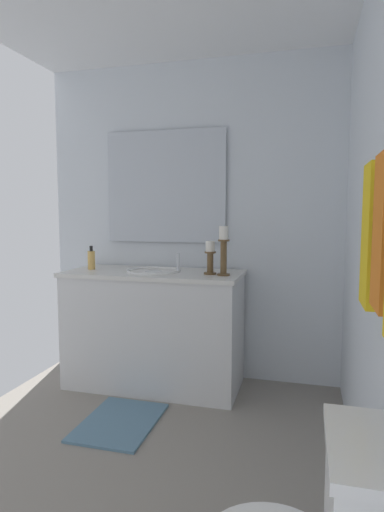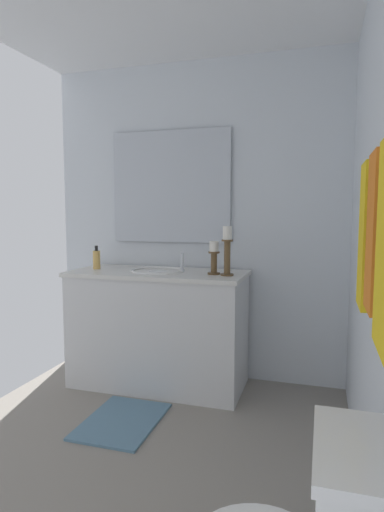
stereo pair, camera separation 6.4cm
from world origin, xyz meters
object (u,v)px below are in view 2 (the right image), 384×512
(mirror, at_px, (170,187))
(candle_holder_short, at_px, (214,257))
(bath_mat, at_px, (122,421))
(soap_bottle, at_px, (97,259))
(towel_near_vanity, at_px, (365,236))
(towel_center, at_px, (375,232))
(vanity_cabinet, at_px, (158,328))
(sink_basin, at_px, (158,276))
(candle_holder_tall, at_px, (227,249))

(mirror, height_order, candle_holder_short, mirror)
(candle_holder_short, height_order, bath_mat, candle_holder_short)
(soap_bottle, bearing_deg, candle_holder_short, 89.08)
(soap_bottle, relative_size, towel_near_vanity, 0.37)
(soap_bottle, bearing_deg, towel_center, 47.88)
(vanity_cabinet, height_order, candle_holder_short, candle_holder_short)
(sink_basin, xyz_separation_m, mirror, (-0.28, -0.00, 0.67))
(sink_basin, relative_size, bath_mat, 0.67)
(vanity_cabinet, bearing_deg, candle_holder_tall, 83.66)
(sink_basin, xyz_separation_m, candle_holder_short, (0.03, 0.43, 0.16))
(towel_center, bearing_deg, bath_mat, -127.97)
(mirror, xyz_separation_m, soap_bottle, (0.29, -0.50, -0.56))
(towel_center, bearing_deg, mirror, -145.92)
(sink_basin, distance_m, soap_bottle, 0.51)
(sink_basin, xyz_separation_m, soap_bottle, (0.01, -0.50, 0.11))
(mirror, relative_size, bath_mat, 1.61)
(sink_basin, height_order, towel_center, towel_center)
(vanity_cabinet, relative_size, towel_center, 2.94)
(vanity_cabinet, distance_m, sink_basin, 0.39)
(vanity_cabinet, xyz_separation_m, towel_near_vanity, (1.37, 1.30, 0.79))
(sink_basin, xyz_separation_m, towel_near_vanity, (1.37, 1.30, 0.39))
(candle_holder_short, relative_size, towel_center, 0.53)
(candle_holder_tall, relative_size, candle_holder_short, 1.46)
(sink_basin, height_order, mirror, mirror)
(towel_near_vanity, height_order, towel_center, same)
(candle_holder_tall, height_order, candle_holder_short, candle_holder_tall)
(vanity_cabinet, bearing_deg, mirror, 179.99)
(vanity_cabinet, height_order, towel_near_vanity, towel_near_vanity)
(vanity_cabinet, xyz_separation_m, sink_basin, (-0.00, 0.00, 0.39))
(sink_basin, bearing_deg, candle_holder_tall, 83.65)
(mirror, height_order, towel_center, mirror)
(bath_mat, bearing_deg, towel_near_vanity, 60.25)
(mirror, xyz_separation_m, towel_near_vanity, (1.65, 1.30, -0.28))
(mirror, xyz_separation_m, candle_holder_tall, (0.34, 0.54, -0.45))
(candle_holder_tall, bearing_deg, sink_basin, -96.35)
(soap_bottle, distance_m, bath_mat, 1.22)
(vanity_cabinet, distance_m, soap_bottle, 0.71)
(candle_holder_short, distance_m, soap_bottle, 0.94)
(candle_holder_short, xyz_separation_m, bath_mat, (0.60, -0.43, -0.98))
(sink_basin, bearing_deg, bath_mat, -0.09)
(candle_holder_short, height_order, towel_near_vanity, towel_near_vanity)
(bath_mat, bearing_deg, towel_center, 52.03)
(candle_holder_tall, xyz_separation_m, towel_near_vanity, (1.31, 0.76, 0.17))
(mirror, relative_size, candle_holder_short, 4.14)
(soap_bottle, distance_m, towel_near_vanity, 2.27)
(bath_mat, bearing_deg, candle_holder_tall, 136.57)
(vanity_cabinet, relative_size, mirror, 1.35)
(mirror, bearing_deg, bath_mat, 0.00)
(vanity_cabinet, xyz_separation_m, mirror, (-0.28, 0.00, 1.07))
(sink_basin, distance_m, bath_mat, 1.03)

